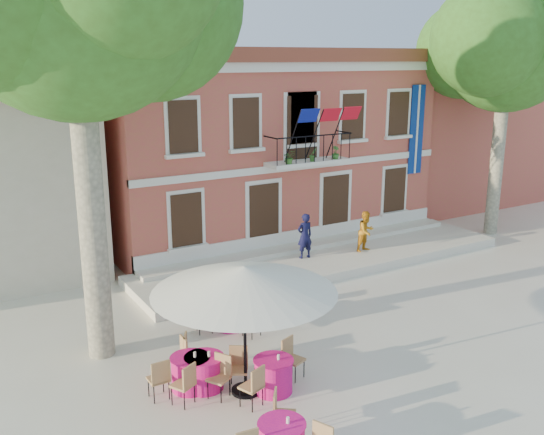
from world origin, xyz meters
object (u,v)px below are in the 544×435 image
Objects in this scene: cafe_table_3 at (231,313)px; cafe_table_0 at (190,371)px; cafe_table_4 at (273,374)px; pedestrian_orange at (366,231)px; cafe_table_2 at (204,370)px; plane_tree_east at (508,46)px; patio_umbrella at (244,280)px; pedestrian_navy at (305,236)px.

cafe_table_0 is at bearing -133.46° from cafe_table_3.
cafe_table_0 and cafe_table_4 have the same top height.
cafe_table_4 is at bearing -151.25° from pedestrian_orange.
cafe_table_3 is (1.93, 2.47, 0.00)m from cafe_table_2.
cafe_table_3 is 3.45m from cafe_table_4.
patio_umbrella is (-14.84, -5.76, -4.93)m from plane_tree_east.
pedestrian_orange reaches higher than cafe_table_2.
cafe_table_4 is at bearing -27.65° from patio_umbrella.
patio_umbrella is 2.54m from cafe_table_0.
plane_tree_east is at bearing 17.53° from cafe_table_0.
pedestrian_navy is at bearing 35.19° from cafe_table_3.
pedestrian_navy is at bearing 176.52° from plane_tree_east.
pedestrian_navy is 0.86× the size of cafe_table_2.
plane_tree_east is 11.14m from pedestrian_navy.
patio_umbrella is 2.03× the size of cafe_table_4.
patio_umbrella reaches higher than cafe_table_3.
patio_umbrella is at bearing 152.35° from cafe_table_4.
pedestrian_navy reaches higher than cafe_table_3.
pedestrian_orange reaches higher than cafe_table_4.
cafe_table_4 is (1.24, -0.91, -0.01)m from cafe_table_2.
cafe_table_3 is at bearing 68.25° from patio_umbrella.
pedestrian_orange is at bearing 21.54° from cafe_table_3.
plane_tree_east is at bearing 22.91° from cafe_table_4.
patio_umbrella is at bearing -111.75° from cafe_table_3.
cafe_table_0 is (-0.98, 0.76, -2.21)m from patio_umbrella.
patio_umbrella is 2.45× the size of pedestrian_navy.
pedestrian_orange is at bearing 35.56° from patio_umbrella.
plane_tree_east is 18.07m from cafe_table_0.
plane_tree_east is 17.86m from cafe_table_2.
pedestrian_orange reaches higher than cafe_table_3.
plane_tree_east is at bearing 179.25° from pedestrian_navy.
patio_umbrella is 2.65× the size of pedestrian_orange.
plane_tree_east is at bearing 21.21° from patio_umbrella.
pedestrian_orange reaches higher than cafe_table_0.
plane_tree_east reaches higher than pedestrian_orange.
cafe_table_2 is 1.02× the size of cafe_table_3.
cafe_table_4 is at bearing -157.09° from plane_tree_east.
plane_tree_east is 16.67m from patio_umbrella.
plane_tree_east is 5.47× the size of cafe_table_0.
cafe_table_3 and cafe_table_4 have the same top height.
pedestrian_navy is 0.88× the size of cafe_table_3.
cafe_table_2 is (-15.54, -5.13, -7.15)m from plane_tree_east.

